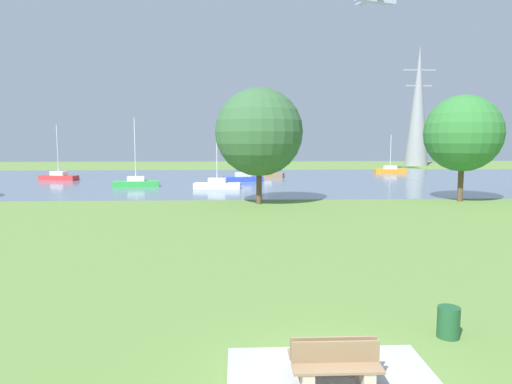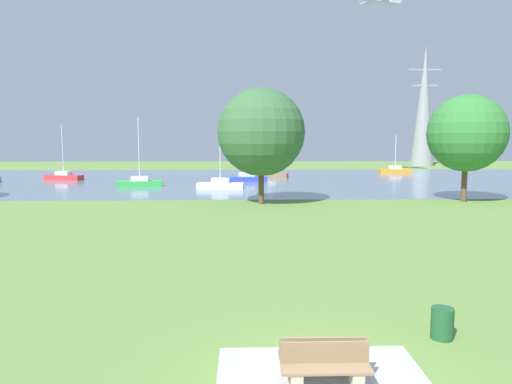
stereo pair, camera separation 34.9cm
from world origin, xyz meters
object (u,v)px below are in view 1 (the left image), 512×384
at_px(sailboat_red, 59,177).
at_px(tree_east_far, 259,132).
at_px(sailboat_blue, 243,178).
at_px(sailboat_brown, 266,174).
at_px(bench_facing_water, 331,357).
at_px(bench_facing_inland, 337,370).
at_px(sailboat_white, 217,185).
at_px(litter_bin, 448,322).
at_px(electricity_pylon, 418,106).
at_px(tree_mid_shore, 463,133).
at_px(sailboat_green, 136,182).
at_px(sailboat_orange, 390,170).

bearing_deg(sailboat_red, tree_east_far, -43.55).
distance_m(sailboat_blue, sailboat_red, 23.44).
bearing_deg(sailboat_brown, bench_facing_water, -92.11).
distance_m(bench_facing_inland, sailboat_white, 39.75).
bearing_deg(bench_facing_inland, litter_bin, 36.06).
relative_size(tree_east_far, electricity_pylon, 0.39).
bearing_deg(sailboat_red, bench_facing_water, -64.10).
distance_m(sailboat_white, electricity_pylon, 58.11).
height_order(tree_mid_shore, electricity_pylon, electricity_pylon).
bearing_deg(tree_east_far, bench_facing_inland, -89.52).
relative_size(sailboat_green, sailboat_red, 1.07).
height_order(bench_facing_inland, sailboat_orange, sailboat_orange).
height_order(litter_bin, sailboat_green, sailboat_green).
bearing_deg(sailboat_orange, litter_bin, -106.98).
xyz_separation_m(sailboat_white, tree_east_far, (3.80, -11.66, 5.20)).
xyz_separation_m(sailboat_green, tree_mid_shore, (29.38, -13.33, 5.11)).
height_order(bench_facing_water, bench_facing_inland, same).
bearing_deg(sailboat_white, tree_mid_shore, -27.69).
xyz_separation_m(bench_facing_inland, sailboat_green, (-12.94, 42.12, -0.00)).
bearing_deg(sailboat_blue, sailboat_brown, 63.68).
bearing_deg(tree_mid_shore, litter_bin, -116.36).
distance_m(bench_facing_water, sailboat_orange, 65.27).
bearing_deg(tree_east_far, sailboat_white, 108.07).
relative_size(bench_facing_water, litter_bin, 2.25).
distance_m(sailboat_brown, tree_east_far, 27.08).
relative_size(litter_bin, sailboat_white, 0.14).
bearing_deg(sailboat_orange, sailboat_white, -138.66).
bearing_deg(electricity_pylon, sailboat_white, -131.20).
distance_m(tree_east_far, electricity_pylon, 64.44).
xyz_separation_m(sailboat_white, sailboat_orange, (25.66, 22.57, 0.00)).
bearing_deg(sailboat_green, electricity_pylon, 40.96).
height_order(bench_facing_inland, sailboat_red, sailboat_red).
bearing_deg(litter_bin, sailboat_brown, 91.58).
bearing_deg(sailboat_orange, tree_east_far, -122.55).
xyz_separation_m(sailboat_green, sailboat_red, (-11.53, 8.81, -0.01)).
height_order(sailboat_orange, sailboat_red, sailboat_red).
height_order(sailboat_white, sailboat_orange, sailboat_orange).
bearing_deg(litter_bin, sailboat_blue, 95.83).
xyz_separation_m(sailboat_brown, sailboat_white, (-6.02, -14.83, -0.02)).
bearing_deg(sailboat_blue, bench_facing_inland, -88.53).
distance_m(sailboat_green, electricity_pylon, 62.52).
relative_size(sailboat_white, electricity_pylon, 0.25).
xyz_separation_m(bench_facing_water, electricity_pylon, (33.52, 81.91, 11.15)).
height_order(litter_bin, sailboat_blue, sailboat_blue).
xyz_separation_m(sailboat_green, tree_east_far, (12.70, -14.23, 5.18)).
relative_size(bench_facing_water, sailboat_blue, 0.30).
bearing_deg(sailboat_blue, sailboat_orange, 31.91).
relative_size(sailboat_green, tree_mid_shore, 0.85).
xyz_separation_m(tree_east_far, tree_mid_shore, (16.68, 0.91, -0.07)).
height_order(sailboat_brown, sailboat_red, sailboat_brown).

